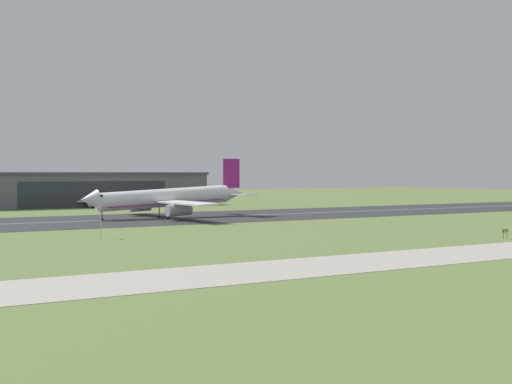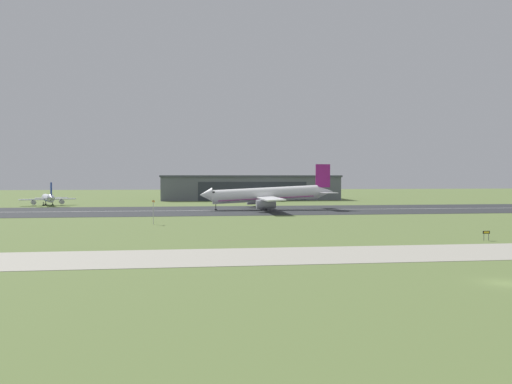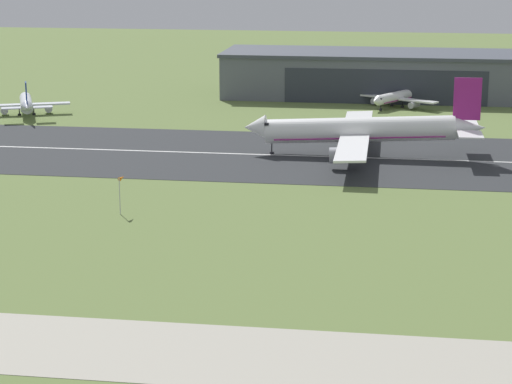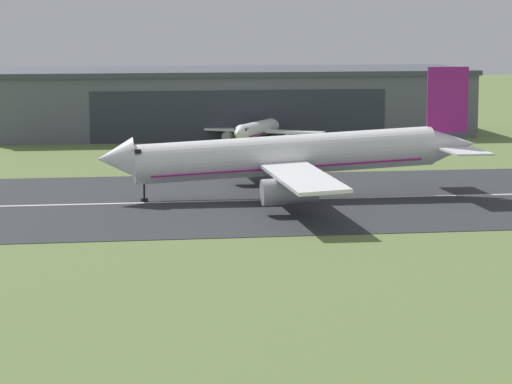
{
  "view_description": "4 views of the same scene",
  "coord_description": "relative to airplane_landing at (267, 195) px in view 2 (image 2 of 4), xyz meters",
  "views": [
    {
      "loc": [
        -86.09,
        -51.52,
        11.9
      ],
      "look_at": [
        -9.82,
        72.43,
        8.01
      ],
      "focal_mm": 50.0,
      "sensor_mm": 36.0,
      "label": 1
    },
    {
      "loc": [
        -33.28,
        -49.65,
        11.51
      ],
      "look_at": [
        -18.62,
        65.8,
        7.92
      ],
      "focal_mm": 35.0,
      "sensor_mm": 36.0,
      "label": 2
    },
    {
      "loc": [
        0.02,
        -71.62,
        41.09
      ],
      "look_at": [
        -20.01,
        62.6,
        6.88
      ],
      "focal_mm": 70.0,
      "sensor_mm": 36.0,
      "label": 3
    },
    {
      "loc": [
        -33.85,
        -23.19,
        22.6
      ],
      "look_at": [
        -18.32,
        78.83,
        7.21
      ],
      "focal_mm": 85.0,
      "sensor_mm": 36.0,
      "label": 4
    }
  ],
  "objects": [
    {
      "name": "airplane_parked_west",
      "position": [
        -82.45,
        35.8,
        -2.26
      ],
      "size": [
        20.4,
        23.37,
        9.34
      ],
      "color": "silver",
      "rests_on": "ground_plane"
    },
    {
      "name": "ground_plane",
      "position": [
        7.94,
        -61.19,
        -5.16
      ],
      "size": [
        679.33,
        679.33,
        0.0
      ],
      "primitive_type": "plane",
      "color": "olive"
    },
    {
      "name": "runway_centreline",
      "position": [
        7.94,
        -1.4,
        -5.1
      ],
      "size": [
        395.4,
        0.7,
        0.01
      ],
      "primitive_type": "cube",
      "color": "silver",
      "rests_on": "runway_strip"
    },
    {
      "name": "windsock_pole",
      "position": [
        -34.73,
        -47.53,
        0.01
      ],
      "size": [
        0.79,
        2.11,
        5.86
      ],
      "color": "#B7B7BC",
      "rests_on": "ground_plane"
    },
    {
      "name": "taxiway_road",
      "position": [
        7.94,
        -99.42,
        -5.14
      ],
      "size": [
        329.5,
        15.76,
        0.05
      ],
      "primitive_type": "cube",
      "color": "#A8A393",
      "rests_on": "ground_plane"
    },
    {
      "name": "runway_sign",
      "position": [
        27.1,
        -87.12,
        -3.87
      ],
      "size": [
        1.32,
        0.13,
        1.74
      ],
      "color": "#4C4C51",
      "rests_on": "ground_plane"
    },
    {
      "name": "airplane_landing",
      "position": [
        0.0,
        0.0,
        0.0
      ],
      "size": [
        47.15,
        51.89,
        15.88
      ],
      "color": "white",
      "rests_on": "ground_plane"
    },
    {
      "name": "airplane_parked_centre",
      "position": [
        6.5,
        62.04,
        -2.56
      ],
      "size": [
        21.12,
        22.71,
        8.39
      ],
      "color": "white",
      "rests_on": "ground_plane"
    },
    {
      "name": "hangar_building",
      "position": [
        3.15,
        78.71,
        0.93
      ],
      "size": [
        87.99,
        27.21,
        12.15
      ],
      "color": "slate",
      "rests_on": "ground_plane"
    },
    {
      "name": "runway_strip",
      "position": [
        7.94,
        -1.4,
        -5.13
      ],
      "size": [
        439.33,
        47.8,
        0.06
      ],
      "primitive_type": "cube",
      "color": "#2B2D30",
      "rests_on": "ground_plane"
    }
  ]
}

